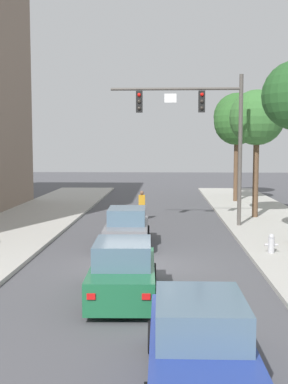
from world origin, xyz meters
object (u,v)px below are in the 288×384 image
(traffic_signal_mast, at_px, (203,122))
(car_third_blue, at_px, (199,345))
(car_following_green, at_px, (123,272))
(street_tree_second, at_px, (257,118))
(car_lead_grey, at_px, (127,229))
(street_tree_farthest, at_px, (237,117))
(pedestrian_crossing_road, at_px, (142,204))
(street_tree_third, at_px, (237,123))
(fire_hydrant, at_px, (271,243))

(traffic_signal_mast, xyz_separation_m, car_third_blue, (-1.28, -16.61, -4.62))
(car_following_green, distance_m, street_tree_second, 16.70)
(car_following_green, height_order, car_third_blue, same)
(traffic_signal_mast, relative_size, car_lead_grey, 1.75)
(car_following_green, distance_m, street_tree_farthest, 28.71)
(pedestrian_crossing_road, height_order, street_tree_third, street_tree_third)
(car_lead_grey, bearing_deg, street_tree_third, 66.97)
(car_following_green, bearing_deg, street_tree_third, 74.66)
(street_tree_farthest, bearing_deg, traffic_signal_mast, -104.11)
(fire_hydrant, relative_size, street_tree_farthest, 0.09)
(car_following_green, distance_m, street_tree_third, 24.13)
(fire_hydrant, bearing_deg, car_third_blue, -108.43)
(pedestrian_crossing_road, relative_size, street_tree_second, 0.23)
(traffic_signal_mast, bearing_deg, car_following_green, -104.47)
(car_lead_grey, height_order, fire_hydrant, car_lead_grey)
(car_third_blue, relative_size, street_tree_farthest, 0.52)
(car_lead_grey, distance_m, street_tree_second, 11.25)
(car_following_green, distance_m, pedestrian_crossing_road, 14.22)
(fire_hydrant, xyz_separation_m, street_tree_third, (1.12, 17.50, 5.27))
(car_third_blue, relative_size, fire_hydrant, 5.91)
(fire_hydrant, distance_m, street_tree_farthest, 22.86)
(street_tree_third, bearing_deg, car_lead_grey, -113.03)
(car_following_green, bearing_deg, street_tree_second, 67.12)
(car_lead_grey, height_order, car_following_green, same)
(traffic_signal_mast, bearing_deg, street_tree_third, 73.75)
(street_tree_second, height_order, street_tree_farthest, street_tree_farthest)
(car_lead_grey, xyz_separation_m, street_tree_second, (6.63, 7.64, 4.93))
(car_following_green, bearing_deg, fire_hydrant, 45.75)
(street_tree_farthest, bearing_deg, car_following_green, -104.27)
(traffic_signal_mast, height_order, street_tree_second, traffic_signal_mast)
(car_lead_grey, distance_m, street_tree_third, 17.79)
(pedestrian_crossing_road, xyz_separation_m, street_tree_farthest, (7.09, 13.04, 5.52))
(car_lead_grey, height_order, street_tree_third, street_tree_third)
(car_lead_grey, bearing_deg, street_tree_farthest, 69.97)
(street_tree_third, bearing_deg, traffic_signal_mast, -106.25)
(car_following_green, bearing_deg, car_lead_grey, 93.51)
(traffic_signal_mast, distance_m, pedestrian_crossing_road, 6.00)
(traffic_signal_mast, height_order, car_lead_grey, traffic_signal_mast)
(fire_hydrant, height_order, street_tree_farthest, street_tree_farthest)
(car_third_blue, xyz_separation_m, pedestrian_crossing_road, (-1.90, 19.12, 0.19))
(fire_hydrant, bearing_deg, street_tree_third, 86.34)
(car_following_green, relative_size, street_tree_third, 0.59)
(car_lead_grey, relative_size, pedestrian_crossing_road, 2.61)
(car_lead_grey, bearing_deg, car_third_blue, -79.71)
(traffic_signal_mast, distance_m, street_tree_third, 11.52)
(car_lead_grey, xyz_separation_m, street_tree_third, (6.67, 15.70, 5.06))
(car_following_green, relative_size, fire_hydrant, 5.96)
(traffic_signal_mast, distance_m, street_tree_farthest, 16.08)
(street_tree_second, bearing_deg, car_third_blue, -102.83)
(car_following_green, xyz_separation_m, car_third_blue, (1.74, -4.90, 0.00))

